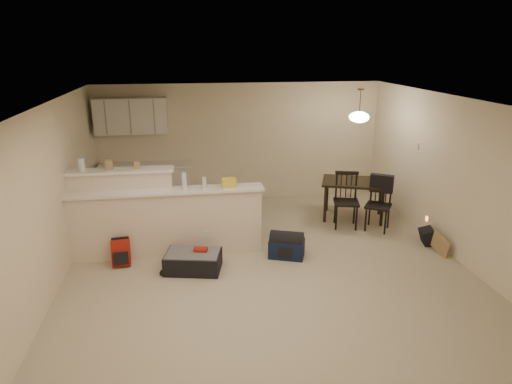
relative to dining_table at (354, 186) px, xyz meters
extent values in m
plane|color=#B8AB8D|center=(-2.01, -1.98, -0.66)|extent=(7.00, 7.00, 0.00)
plane|color=white|center=(-2.01, -1.98, 1.84)|extent=(7.00, 7.00, 0.00)
cube|color=beige|center=(-2.01, 1.52, 0.59)|extent=(6.00, 0.02, 2.50)
cube|color=beige|center=(-2.01, -5.48, 0.59)|extent=(6.00, 0.02, 2.50)
cube|color=beige|center=(-5.01, -1.98, 0.59)|extent=(0.02, 7.00, 2.50)
cube|color=beige|center=(0.99, -1.98, 0.59)|extent=(0.02, 7.00, 2.50)
cube|color=beige|center=(-3.51, -1.08, -0.14)|extent=(3.00, 0.28, 1.05)
cube|color=white|center=(-3.51, -1.08, 0.41)|extent=(3.08, 0.38, 0.04)
cube|color=beige|center=(-4.21, -0.86, 0.01)|extent=(1.60, 0.24, 1.35)
cube|color=white|center=(-4.21, -0.86, 0.71)|extent=(1.68, 0.34, 0.04)
cube|color=white|center=(-4.21, 1.34, 1.24)|extent=(1.40, 0.34, 0.70)
cube|color=white|center=(-4.01, 1.21, -0.21)|extent=(1.80, 0.60, 0.90)
cube|color=beige|center=(0.97, -0.43, 0.84)|extent=(0.02, 0.12, 0.12)
cylinder|color=silver|center=(-4.77, -0.86, 0.83)|extent=(0.10, 0.10, 0.20)
cube|color=#A58755|center=(-4.36, -0.86, 0.81)|extent=(0.10, 0.07, 0.16)
cube|color=#A58755|center=(-3.94, -0.86, 0.79)|extent=(0.08, 0.06, 0.12)
cylinder|color=silver|center=(-3.22, -1.08, 0.56)|extent=(0.07, 0.07, 0.26)
cylinder|color=silver|center=(-2.91, -1.08, 0.52)|extent=(0.06, 0.06, 0.18)
cube|color=#A58755|center=(-2.52, -1.08, 0.50)|extent=(0.22, 0.18, 0.14)
cube|color=black|center=(0.00, 0.00, 0.07)|extent=(1.41, 1.17, 0.04)
cylinder|color=black|center=(-0.60, -0.12, -0.31)|extent=(0.06, 0.06, 0.72)
cylinder|color=black|center=(0.38, -0.48, -0.31)|extent=(0.06, 0.06, 0.72)
cylinder|color=black|center=(-0.38, 0.48, -0.31)|extent=(0.06, 0.06, 0.72)
cylinder|color=black|center=(0.60, 0.12, -0.31)|extent=(0.06, 0.06, 0.72)
cylinder|color=brown|center=(0.00, 0.00, 1.59)|extent=(0.02, 0.02, 0.50)
cylinder|color=brown|center=(0.00, 0.00, 1.82)|extent=(0.12, 0.12, 0.03)
ellipsoid|color=white|center=(0.00, 0.00, 1.32)|extent=(0.36, 0.36, 0.20)
cube|color=black|center=(-3.14, -1.71, -0.53)|extent=(0.91, 0.69, 0.28)
cube|color=#A81C12|center=(-4.23, -1.37, -0.46)|extent=(0.29, 0.19, 0.41)
cube|color=#101B35|center=(-1.66, -1.50, -0.51)|extent=(0.62, 0.48, 0.30)
cube|color=black|center=(0.84, -1.37, -0.53)|extent=(0.28, 0.34, 0.27)
cube|color=#A58755|center=(0.83, -1.76, -0.50)|extent=(0.05, 0.42, 0.32)
camera|label=1|loc=(-3.16, -7.98, 2.59)|focal=32.00mm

